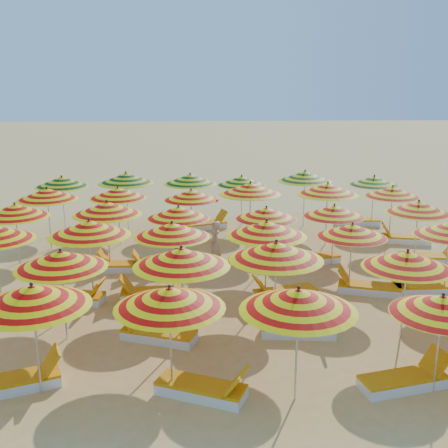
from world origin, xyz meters
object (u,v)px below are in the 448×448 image
Objects in this scene: umbrella_24 at (47,194)px; lounger_15 at (429,258)px; umbrella_7 at (61,260)px; umbrella_26 at (191,195)px; umbrella_35 at (374,181)px; umbrella_30 at (62,182)px; beachgoer_b at (176,241)px; umbrella_3 at (298,300)px; umbrella_25 at (118,193)px; lounger_10 at (368,288)px; lounger_16 at (404,239)px; lounger_1 at (203,389)px; umbrella_18 at (15,211)px; lounger_7 at (74,297)px; umbrella_33 at (242,181)px; umbrella_2 at (170,298)px; umbrella_23 at (418,207)px; lounger_9 at (284,293)px; lounger_11 at (423,287)px; umbrella_34 at (305,176)px; umbrella_10 at (407,260)px; umbrella_31 at (126,178)px; lounger_18 at (357,221)px; umbrella_9 at (276,251)px; lounger_14 at (312,259)px; umbrella_15 at (267,229)px; umbrella_16 at (352,231)px; lounger_0 at (17,382)px; beachgoer_a at (215,245)px; lounger_12 at (126,266)px; umbrella_27 at (250,189)px; umbrella_20 at (178,212)px; umbrella_29 at (392,192)px; umbrella_32 at (190,179)px; lounger_4 at (157,334)px; umbrella_28 at (328,189)px; umbrella_19 at (107,208)px; umbrella_8 at (181,257)px; lounger_17 at (206,225)px.

lounger_15 is at bearing -9.54° from umbrella_24.
umbrella_7 is 1.12× the size of umbrella_26.
lounger_15 is at bearing -85.03° from umbrella_35.
umbrella_30 reaches higher than beachgoer_b.
umbrella_3 is 1.02× the size of umbrella_30.
umbrella_25 is 9.16m from lounger_10.
lounger_16 is (12.59, 0.14, -1.79)m from umbrella_24.
umbrella_18 is at bearing 150.57° from lounger_1.
lounger_7 is 1.00× the size of lounger_16.
umbrella_2 is at bearing -100.49° from umbrella_33.
umbrella_23 is 10.07m from lounger_1.
umbrella_18 reaches higher than lounger_9.
umbrella_23 is 1.42× the size of lounger_11.
umbrella_34 reaches higher than umbrella_24.
lounger_11 is at bearing 35.16° from umbrella_2.
umbrella_10 is at bearing -113.77° from umbrella_23.
umbrella_26 is 3.36m from umbrella_31.
umbrella_7 is 1.21× the size of umbrella_25.
lounger_7 and lounger_10 have the same top height.
umbrella_26 is 1.34× the size of lounger_18.
lounger_14 is (1.89, 4.99, -1.88)m from umbrella_9.
umbrella_7 is 5.28m from umbrella_15.
umbrella_30 is at bearing 143.38° from umbrella_16.
lounger_0 is (-5.29, 0.60, -1.84)m from umbrella_3.
beachgoer_b is at bearing -131.55° from beachgoer_a.
umbrella_24 reaches higher than lounger_12.
umbrella_16 is 1.28× the size of lounger_0.
lounger_12 is (-2.02, -2.70, -1.66)m from umbrella_26.
lounger_0 and lounger_7 have the same top height.
umbrella_27 is 1.47× the size of lounger_14.
umbrella_3 reaches higher than umbrella_24.
umbrella_20 is 9.12m from umbrella_35.
umbrella_29 is 1.40× the size of lounger_1.
lounger_0 is at bearing 55.11° from lounger_18.
umbrella_2 is 10.48m from umbrella_24.
umbrella_33 is 1.38× the size of lounger_16.
umbrella_10 is 0.98× the size of umbrella_32.
umbrella_18 is 1.19× the size of lounger_4.
umbrella_28 is (0.35, 4.56, 0.24)m from umbrella_16.
umbrella_34 is 1.07× the size of umbrella_35.
umbrella_2 is 1.88m from lounger_1.
umbrella_24 is at bearing 135.38° from umbrella_19.
lounger_18 is (6.79, 10.02, -1.86)m from umbrella_8.
umbrella_24 reaches higher than umbrella_18.
umbrella_28 is 5.19m from lounger_17.
umbrella_7 reaches higher than lounger_0.
lounger_15 is (9.69, 0.32, 0.00)m from lounger_12.
umbrella_27 is 5.13m from umbrella_31.
umbrella_20 is 4.21m from lounger_9.
umbrella_20 is at bearing -19.88° from lounger_11.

